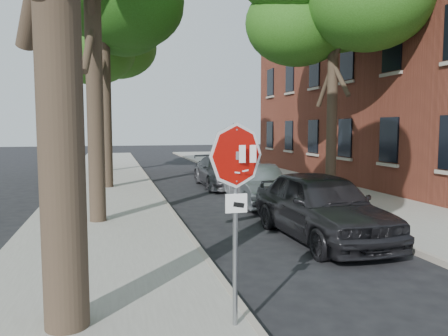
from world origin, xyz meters
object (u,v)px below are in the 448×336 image
Objects in this scene: tree_far at (100,47)px; tree_right at (332,6)px; car_c at (221,172)px; apartment_building at (438,29)px; car_a at (321,205)px; car_b at (256,185)px; stop_sign at (236,185)px.

tree_far is 14.02m from tree_right.
tree_far is at bearing 125.21° from car_c.
apartment_building is 16.57m from car_a.
car_a is 1.14× the size of car_b.
car_b is (-11.40, -5.10, -6.96)m from apartment_building.
apartment_building is 13.41m from car_c.
car_c is at bearing 89.06° from car_a.
tree_far is 11.23m from car_c.
car_b is at bearing -66.44° from tree_far.
stop_sign is 0.28× the size of tree_far.
apartment_building is at bearing 25.87° from tree_right.
tree_right is at bearing 59.36° from car_a.
stop_sign is 5.41m from car_a.
stop_sign is 0.62× the size of car_b.
apartment_building is 18.18m from tree_far.
tree_right is at bearing -154.13° from apartment_building.
car_a reaches higher than car_c.
tree_right is 9.40m from car_a.
apartment_building reaches higher than tree_right.
tree_right is at bearing -45.86° from car_c.
car_a is 4.79m from car_b.
stop_sign is at bearing -84.54° from tree_far.
tree_right reaches higher than car_c.
car_b reaches higher than car_c.
apartment_building is 4.82× the size of car_b.
tree_far reaches higher than car_c.
apartment_building is at bearing -23.04° from tree_far.
car_c is (5.27, -7.47, -6.53)m from tree_far.
car_c is at bearing 93.15° from car_b.
stop_sign is 9.60m from car_b.
tree_far reaches higher than stop_sign.
car_b is at bearing 69.72° from stop_sign.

